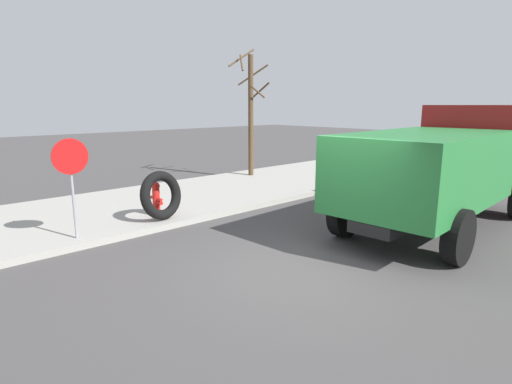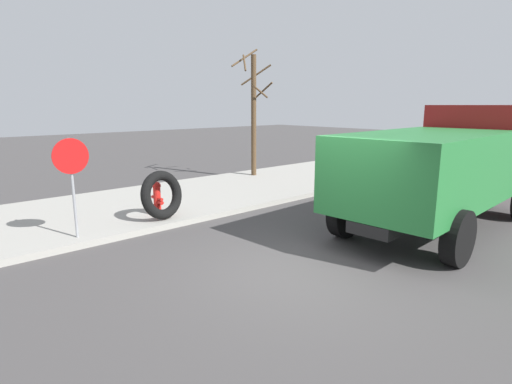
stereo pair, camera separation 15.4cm
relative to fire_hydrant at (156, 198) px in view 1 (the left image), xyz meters
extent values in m
plane|color=#423F3F|center=(0.27, -4.92, -0.63)|extent=(80.00, 80.00, 0.00)
cube|color=#99968E|center=(0.27, 1.58, -0.55)|extent=(36.00, 5.00, 0.15)
cylinder|color=red|center=(0.00, 0.01, -0.11)|extent=(0.19, 0.19, 0.73)
sphere|color=red|center=(0.00, 0.01, 0.31)|extent=(0.22, 0.22, 0.22)
cylinder|color=red|center=(0.00, -0.17, -0.03)|extent=(0.09, 0.15, 0.09)
cylinder|color=red|center=(0.00, 0.18, -0.03)|extent=(0.09, 0.15, 0.09)
cylinder|color=red|center=(0.00, -0.17, -0.11)|extent=(0.10, 0.15, 0.10)
torus|color=black|center=(-0.11, -0.45, 0.15)|extent=(1.30, 0.66, 1.26)
cylinder|color=gray|center=(-2.25, -0.49, 0.61)|extent=(0.06, 0.06, 2.18)
cylinder|color=red|center=(-2.25, -0.53, 1.32)|extent=(0.76, 0.02, 0.76)
cube|color=#237033|center=(3.78, -5.34, 0.97)|extent=(4.90, 2.70, 1.60)
cube|color=maroon|center=(7.38, -5.19, 1.27)|extent=(2.10, 2.58, 2.20)
cube|color=black|center=(4.88, -5.29, 0.04)|extent=(7.03, 1.19, 0.24)
cylinder|color=black|center=(7.13, -3.95, -0.08)|extent=(1.11, 0.35, 1.10)
cylinder|color=black|center=(2.53, -4.14, -0.08)|extent=(1.11, 0.35, 1.10)
cylinder|color=black|center=(2.64, -6.64, -0.08)|extent=(1.11, 0.35, 1.10)
cylinder|color=black|center=(14.60, -3.62, -0.08)|extent=(1.11, 0.35, 1.10)
cylinder|color=#4C3823|center=(6.10, 2.99, 1.91)|extent=(0.21, 0.21, 4.78)
cylinder|color=#4C3823|center=(5.80, 3.19, 3.99)|extent=(0.50, 0.68, 0.70)
cylinder|color=#4C3823|center=(6.16, 3.61, 4.23)|extent=(1.27, 0.20, 0.79)
cylinder|color=#4C3823|center=(6.57, 3.38, 3.57)|extent=(0.85, 1.03, 0.84)
cylinder|color=#4C3823|center=(6.12, 2.61, 2.87)|extent=(0.80, 0.12, 0.48)
cylinder|color=#4C3823|center=(6.62, 3.07, 2.89)|extent=(0.23, 1.09, 0.77)
camera|label=1|loc=(-5.29, -9.46, 2.39)|focal=28.92mm
camera|label=2|loc=(-5.17, -9.56, 2.39)|focal=28.92mm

